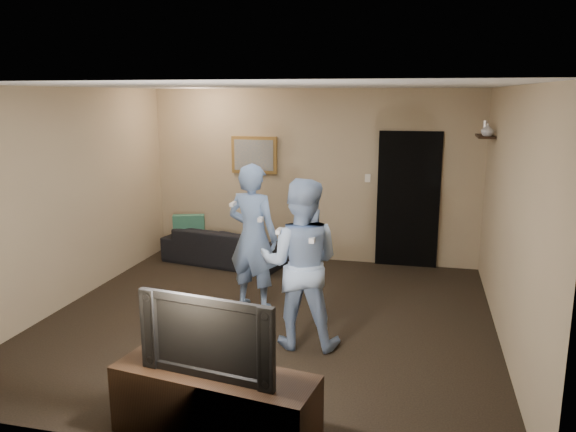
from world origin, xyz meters
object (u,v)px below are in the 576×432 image
(television, at_px, (213,333))
(wii_player_left, at_px, (253,237))
(wii_player_right, at_px, (300,264))
(tv_console, at_px, (215,405))
(sofa, at_px, (224,246))

(television, xyz_separation_m, wii_player_left, (-0.48, 2.56, 0.04))
(wii_player_right, bearing_deg, television, -99.18)
(tv_console, distance_m, wii_player_left, 2.68)
(tv_console, xyz_separation_m, television, (-0.00, 0.00, 0.58))
(television, bearing_deg, sofa, 117.64)
(tv_console, relative_size, wii_player_left, 0.88)
(tv_console, xyz_separation_m, wii_player_right, (0.28, 1.71, 0.61))
(sofa, height_order, wii_player_left, wii_player_left)
(television, relative_size, wii_player_right, 0.62)
(sofa, bearing_deg, television, 120.06)
(tv_console, bearing_deg, wii_player_right, 89.45)
(sofa, distance_m, tv_console, 4.45)
(sofa, xyz_separation_m, wii_player_left, (0.97, -1.65, 0.60))
(television, height_order, wii_player_left, wii_player_left)
(television, bearing_deg, tv_console, 8.63)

